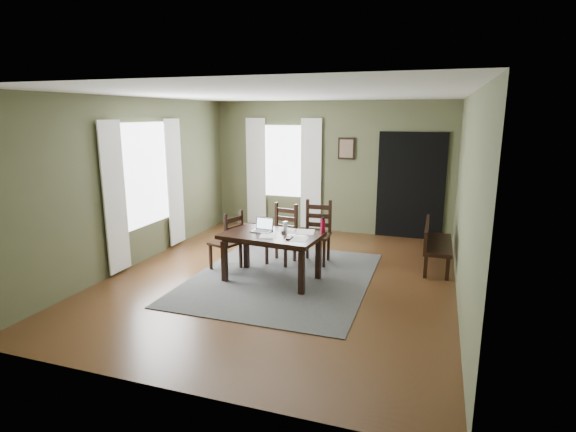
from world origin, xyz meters
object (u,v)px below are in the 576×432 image
(chair_back_left, at_px, (282,235))
(bench, at_px, (434,241))
(laptop, at_px, (263,228))
(chair_end, at_px, (228,242))
(chair_back_right, at_px, (316,233))
(dining_table, at_px, (272,239))
(water_bottle, at_px, (323,225))

(chair_back_left, relative_size, bench, 0.75)
(chair_back_left, distance_m, laptop, 0.79)
(chair_end, xyz_separation_m, bench, (3.08, 1.18, -0.03))
(chair_back_right, bearing_deg, dining_table, -113.94)
(chair_end, distance_m, bench, 3.30)
(chair_back_right, bearing_deg, chair_back_left, -162.59)
(chair_end, height_order, chair_back_right, chair_back_right)
(water_bottle, bearing_deg, bench, 34.55)
(dining_table, height_order, chair_back_right, chair_back_right)
(dining_table, xyz_separation_m, bench, (2.26, 1.39, -0.20))
(dining_table, xyz_separation_m, water_bottle, (0.69, 0.31, 0.19))
(laptop, distance_m, water_bottle, 0.89)
(bench, xyz_separation_m, laptop, (-2.44, -1.28, 0.33))
(dining_table, xyz_separation_m, chair_back_right, (0.41, 1.02, -0.13))
(dining_table, relative_size, laptop, 4.87)
(chair_back_left, bearing_deg, chair_end, -130.20)
(dining_table, distance_m, chair_back_left, 0.86)
(chair_back_left, distance_m, bench, 2.45)
(chair_end, xyz_separation_m, chair_back_right, (1.23, 0.81, 0.04))
(dining_table, distance_m, bench, 2.66)
(chair_back_left, xyz_separation_m, bench, (2.39, 0.55, -0.04))
(laptop, height_order, water_bottle, water_bottle)
(chair_back_left, bearing_deg, water_bottle, -24.72)
(chair_back_left, relative_size, laptop, 3.17)
(dining_table, bearing_deg, chair_end, 171.01)
(chair_end, bearing_deg, water_bottle, 110.68)
(bench, bearing_deg, dining_table, 121.52)
(chair_back_right, xyz_separation_m, water_bottle, (0.28, -0.72, 0.32))
(dining_table, distance_m, water_bottle, 0.78)
(dining_table, bearing_deg, chair_back_right, 73.67)
(chair_back_right, height_order, laptop, chair_back_right)
(chair_back_left, xyz_separation_m, chair_back_right, (0.53, 0.19, 0.03))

